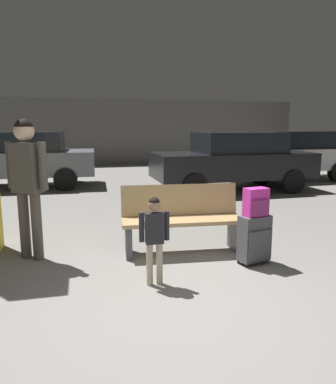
# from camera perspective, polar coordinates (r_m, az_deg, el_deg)

# --- Properties ---
(ground_plane) EXTENTS (18.00, 18.00, 0.10)m
(ground_plane) POSITION_cam_1_polar(r_m,az_deg,el_deg) (7.32, -6.79, -3.30)
(ground_plane) COLOR gray
(garage_back_wall) EXTENTS (18.00, 0.12, 2.80)m
(garage_back_wall) POSITION_cam_1_polar(r_m,az_deg,el_deg) (15.95, -10.76, 9.24)
(garage_back_wall) COLOR slate
(garage_back_wall) RESTS_ON ground_plane
(bench) EXTENTS (1.64, 0.66, 0.89)m
(bench) POSITION_cam_1_polar(r_m,az_deg,el_deg) (4.87, 2.18, -4.28)
(bench) COLOR tan
(bench) RESTS_ON ground_plane
(suitcase) EXTENTS (0.42, 0.31, 0.60)m
(suitcase) POSITION_cam_1_polar(r_m,az_deg,el_deg) (4.57, 13.49, -7.14)
(suitcase) COLOR #4C4C51
(suitcase) RESTS_ON ground_plane
(backpack_bright) EXTENTS (0.30, 0.23, 0.34)m
(backpack_bright) POSITION_cam_1_polar(r_m,az_deg,el_deg) (4.46, 13.73, -1.61)
(backpack_bright) COLOR #D833A5
(backpack_bright) RESTS_ON suitcase
(child) EXTENTS (0.32, 0.19, 0.95)m
(child) POSITION_cam_1_polar(r_m,az_deg,el_deg) (3.80, -2.20, -6.24)
(child) COLOR beige
(child) RESTS_ON ground_plane
(adult) EXTENTS (0.51, 0.39, 1.76)m
(adult) POSITION_cam_1_polar(r_m,az_deg,el_deg) (4.78, -21.33, 2.62)
(adult) COLOR brown
(adult) RESTS_ON ground_plane
(parked_car_far) EXTENTS (4.17, 1.93, 1.51)m
(parked_car_far) POSITION_cam_1_polar(r_m,az_deg,el_deg) (10.73, -22.38, 4.98)
(parked_car_far) COLOR slate
(parked_car_far) RESTS_ON ground_plane
(parked_car_near) EXTENTS (4.13, 1.85, 1.51)m
(parked_car_near) POSITION_cam_1_polar(r_m,az_deg,el_deg) (9.61, 10.28, 5.05)
(parked_car_near) COLOR black
(parked_car_near) RESTS_ON ground_plane
(parked_car_side) EXTENTS (4.13, 1.86, 1.51)m
(parked_car_side) POSITION_cam_1_polar(r_m,az_deg,el_deg) (11.98, 18.26, 5.72)
(parked_car_side) COLOR silver
(parked_car_side) RESTS_ON ground_plane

